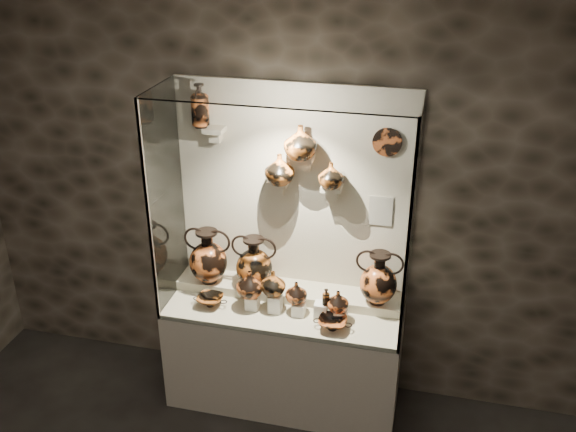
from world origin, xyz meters
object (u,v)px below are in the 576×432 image
object	(u,v)px
amphora_left	(208,256)
amphora_right	(379,278)
jug_b	(273,283)
kylix_left	(210,300)
amphora_mid	(254,262)
lekythos_small	(326,296)
jug_a	(250,284)
lekythos_tall	(200,103)
jug_c	(296,292)
kylix_right	(333,323)
ovoid_vase_b	(300,142)
ovoid_vase_c	(331,175)
ovoid_vase_a	(280,169)
jug_e	(338,301)

from	to	relation	value
amphora_left	amphora_right	world-z (taller)	amphora_left
jug_b	kylix_left	size ratio (longest dim) A/B	0.77
amphora_mid	lekythos_small	bearing A→B (deg)	-27.61
jug_a	lekythos_tall	xyz separation A→B (m)	(-0.40, 0.28, 1.20)
jug_c	kylix_left	size ratio (longest dim) A/B	0.67
amphora_left	amphora_mid	size ratio (longest dim) A/B	1.06
jug_a	kylix_right	distance (m)	0.65
amphora_left	kylix_right	world-z (taller)	amphora_left
amphora_mid	lekythos_small	xyz separation A→B (m)	(0.57, -0.19, -0.08)
kylix_right	lekythos_tall	bearing A→B (deg)	168.71
amphora_left	lekythos_small	bearing A→B (deg)	3.95
jug_a	jug_c	world-z (taller)	jug_a
amphora_mid	amphora_right	distance (m)	0.90
ovoid_vase_b	kylix_right	bearing A→B (deg)	-69.06
amphora_mid	kylix_right	distance (m)	0.74
jug_c	amphora_left	bearing A→B (deg)	158.82
ovoid_vase_b	ovoid_vase_c	world-z (taller)	ovoid_vase_b
amphora_left	jug_a	xyz separation A→B (m)	(0.37, -0.17, -0.08)
ovoid_vase_a	ovoid_vase_c	xyz separation A→B (m)	(0.35, 0.02, -0.02)
amphora_mid	jug_a	distance (m)	0.20
jug_e	ovoid_vase_b	xyz separation A→B (m)	(-0.33, 0.24, 1.04)
amphora_left	jug_e	size ratio (longest dim) A/B	2.70
ovoid_vase_a	jug_c	bearing A→B (deg)	-30.97
amphora_mid	jug_a	size ratio (longest dim) A/B	1.99
ovoid_vase_a	jug_a	bearing A→B (deg)	-102.81
amphora_left	amphora_mid	distance (m)	0.35
lekythos_small	ovoid_vase_c	size ratio (longest dim) A/B	0.79
jug_a	jug_c	distance (m)	0.34
amphora_mid	ovoid_vase_a	bearing A→B (deg)	8.85
jug_a	jug_b	size ratio (longest dim) A/B	1.09
amphora_mid	kylix_right	xyz separation A→B (m)	(0.64, -0.30, -0.22)
amphora_left	amphora_mid	xyz separation A→B (m)	(0.35, 0.01, -0.01)
jug_e	jug_c	bearing A→B (deg)	-178.62
jug_e	kylix_left	distance (m)	0.93
amphora_mid	jug_b	world-z (taller)	amphora_mid
jug_b	lekythos_tall	size ratio (longest dim) A/B	0.55
jug_c	ovoid_vase_c	xyz separation A→B (m)	(0.18, 0.24, 0.81)
lekythos_tall	ovoid_vase_a	size ratio (longest dim) A/B	1.56
amphora_left	amphora_right	size ratio (longest dim) A/B	1.07
lekythos_small	kylix_left	distance (m)	0.85
amphora_mid	amphora_left	bearing A→B (deg)	172.68
jug_a	jug_b	world-z (taller)	jug_b
jug_a	kylix_left	distance (m)	0.33
amphora_right	jug_b	size ratio (longest dim) A/B	2.13
kylix_right	lekythos_small	bearing A→B (deg)	133.40
amphora_right	lekythos_tall	world-z (taller)	lekythos_tall
ovoid_vase_a	amphora_left	bearing A→B (deg)	-151.55
ovoid_vase_b	lekythos_small	bearing A→B (deg)	-66.14
jug_c	ovoid_vase_c	size ratio (longest dim) A/B	0.90
amphora_left	kylix_left	world-z (taller)	amphora_left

